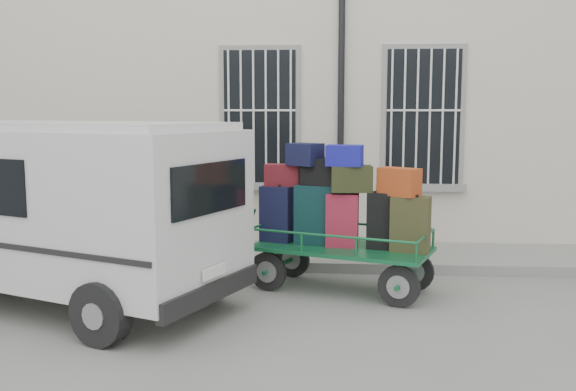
# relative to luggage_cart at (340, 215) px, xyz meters

# --- Properties ---
(ground) EXTENTS (80.00, 80.00, 0.00)m
(ground) POSITION_rel_luggage_cart_xyz_m (-0.92, -0.49, -1.01)
(ground) COLOR slate
(ground) RESTS_ON ground
(building) EXTENTS (24.00, 5.15, 6.00)m
(building) POSITION_rel_luggage_cart_xyz_m (-0.92, 5.01, 1.99)
(building) COLOR beige
(building) RESTS_ON ground
(sidewalk) EXTENTS (24.00, 1.70, 0.15)m
(sidewalk) POSITION_rel_luggage_cart_xyz_m (-0.92, 1.71, -0.93)
(sidewalk) COLOR gray
(sidewalk) RESTS_ON ground
(luggage_cart) EXTENTS (2.70, 1.77, 1.93)m
(luggage_cart) POSITION_rel_luggage_cart_xyz_m (0.00, 0.00, 0.00)
(luggage_cart) COLOR black
(luggage_cart) RESTS_ON ground
(van) EXTENTS (4.74, 3.37, 2.22)m
(van) POSITION_rel_luggage_cart_xyz_m (-3.38, -0.83, 0.26)
(van) COLOR silver
(van) RESTS_ON ground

